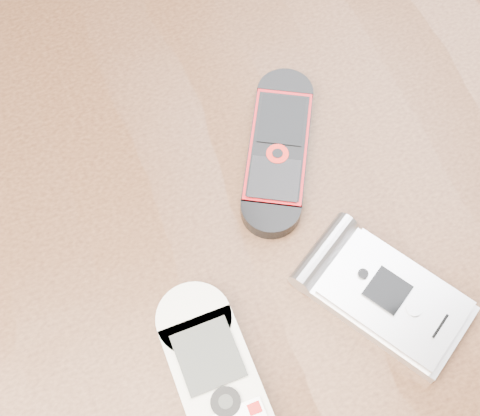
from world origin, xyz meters
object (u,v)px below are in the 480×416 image
(table, at_px, (235,269))
(nokia_black_red, at_px, (278,149))
(nokia_white, at_px, (223,396))
(motorola_razr, at_px, (389,297))

(table, xyz_separation_m, nokia_black_red, (0.05, 0.04, 0.11))
(nokia_white, bearing_deg, table, 65.52)
(nokia_black_red, bearing_deg, nokia_white, -94.86)
(nokia_black_red, distance_m, motorola_razr, 0.14)
(nokia_white, xyz_separation_m, motorola_razr, (0.13, 0.02, 0.00))
(nokia_white, distance_m, nokia_black_red, 0.19)
(table, height_order, nokia_white, nokia_white)
(nokia_white, bearing_deg, nokia_black_red, 56.01)
(table, height_order, nokia_black_red, nokia_black_red)
(nokia_white, xyz_separation_m, nokia_black_red, (0.10, 0.15, -0.00))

